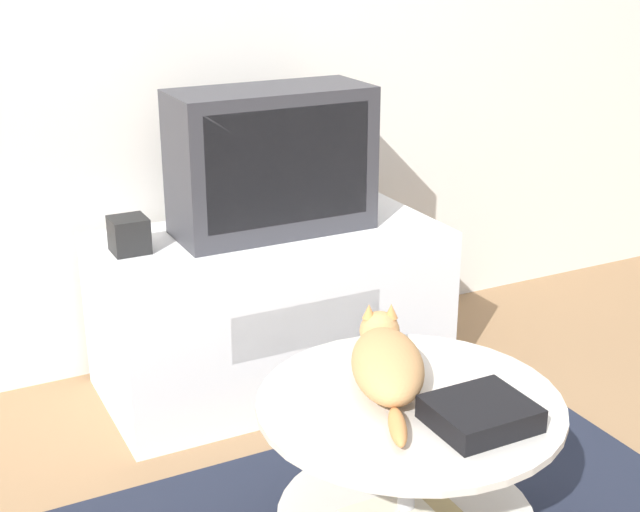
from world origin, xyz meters
The scene contains 7 objects.
wall_back centered at (0.00, 1.49, 1.30)m, with size 8.00×0.05×2.60m.
tv_stand centered at (0.06, 1.10, 0.29)m, with size 1.20×0.60×0.57m.
tv centered at (0.09, 1.13, 0.82)m, with size 0.68×0.30×0.50m.
speaker centered at (-0.42, 1.14, 0.63)m, with size 0.12×0.12×0.12m.
coffee_table centered at (-0.06, 0.01, 0.33)m, with size 0.75×0.75×0.47m.
dvd_box centered at (0.03, -0.16, 0.52)m, with size 0.23×0.20×0.06m.
cat centered at (-0.06, 0.12, 0.55)m, with size 0.32×0.54×0.13m.
Camera 1 is at (-1.11, -1.58, 1.56)m, focal length 50.00 mm.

